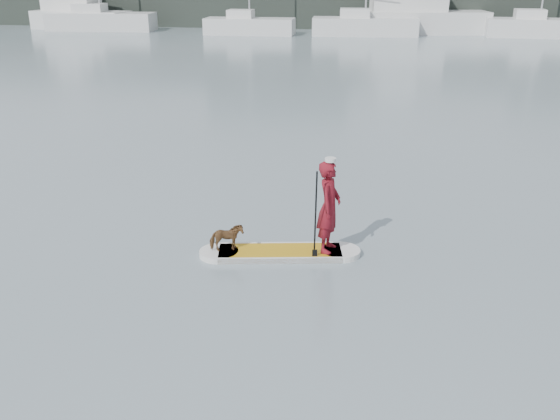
# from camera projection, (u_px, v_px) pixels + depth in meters

# --- Properties ---
(ground) EXTENTS (140.00, 140.00, 0.00)m
(ground) POSITION_uv_depth(u_px,v_px,m) (399.00, 320.00, 10.46)
(ground) COLOR slate
(ground) RESTS_ON ground
(paddleboard) EXTENTS (3.27, 1.20, 0.12)m
(paddleboard) POSITION_uv_depth(u_px,v_px,m) (280.00, 253.00, 12.76)
(paddleboard) COLOR #C08B12
(paddleboard) RESTS_ON ground
(paddler) EXTENTS (0.56, 0.75, 1.88)m
(paddler) POSITION_uv_depth(u_px,v_px,m) (329.00, 207.00, 12.40)
(paddler) COLOR maroon
(paddler) RESTS_ON paddleboard
(white_cap) EXTENTS (0.22, 0.22, 0.07)m
(white_cap) POSITION_uv_depth(u_px,v_px,m) (330.00, 160.00, 12.05)
(white_cap) COLOR silver
(white_cap) RESTS_ON paddler
(dog) EXTENTS (0.74, 0.55, 0.57)m
(dog) POSITION_uv_depth(u_px,v_px,m) (226.00, 238.00, 12.61)
(dog) COLOR brown
(dog) RESTS_ON paddleboard
(paddle) EXTENTS (0.10, 0.30, 2.00)m
(paddle) POSITION_uv_depth(u_px,v_px,m) (315.00, 225.00, 12.22)
(paddle) COLOR black
(paddle) RESTS_ON ground
(sailboat_b) EXTENTS (9.65, 3.37, 14.13)m
(sailboat_b) POSITION_uv_depth(u_px,v_px,m) (100.00, 19.00, 55.92)
(sailboat_b) COLOR silver
(sailboat_b) RESTS_ON ground
(sailboat_c) EXTENTS (7.56, 2.60, 10.82)m
(sailboat_c) POSITION_uv_depth(u_px,v_px,m) (249.00, 25.00, 52.69)
(sailboat_c) COLOR silver
(sailboat_c) RESTS_ON ground
(sailboat_d) EXTENTS (8.77, 3.00, 12.79)m
(sailboat_d) POSITION_uv_depth(u_px,v_px,m) (364.00, 24.00, 51.95)
(sailboat_d) COLOR silver
(sailboat_d) RESTS_ON ground
(sailboat_e) EXTENTS (8.48, 3.20, 12.08)m
(sailboat_e) POSITION_uv_depth(u_px,v_px,m) (538.00, 26.00, 50.78)
(sailboat_e) COLOR silver
(sailboat_e) RESTS_ON ground
(motor_yacht_a) EXTENTS (11.70, 5.15, 6.79)m
(motor_yacht_a) POSITION_uv_depth(u_px,v_px,m) (415.00, 10.00, 53.08)
(motor_yacht_a) COLOR silver
(motor_yacht_a) RESTS_ON ground
(motor_yacht_b) EXTENTS (9.36, 4.47, 5.93)m
(motor_yacht_b) POSITION_uv_depth(u_px,v_px,m) (77.00, 10.00, 57.02)
(motor_yacht_b) COLOR silver
(motor_yacht_b) RESTS_ON ground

